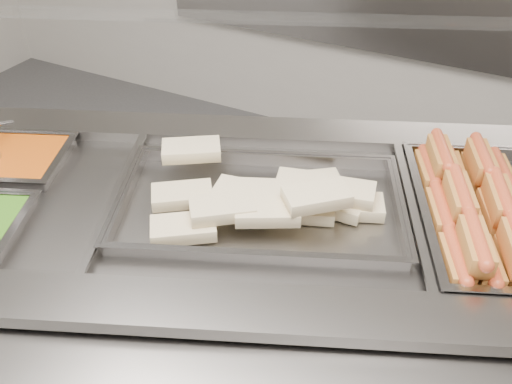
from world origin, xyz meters
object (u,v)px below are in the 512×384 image
at_px(pan_hotdogs, 490,223).
at_px(steam_counter, 239,321).
at_px(pan_wraps, 260,208).
at_px(sneeze_guard, 242,22).

bearing_deg(pan_hotdogs, steam_counter, -157.03).
bearing_deg(pan_wraps, steam_counter, -157.03).
bearing_deg(steam_counter, pan_wraps, 22.97).
relative_size(steam_counter, pan_hotdogs, 3.22).
distance_m(steam_counter, pan_wraps, 0.45).
xyz_separation_m(sneeze_guard, pan_hotdogs, (0.69, 0.04, -0.43)).
xyz_separation_m(steam_counter, sneeze_guard, (-0.09, 0.21, 0.86)).
distance_m(sneeze_guard, pan_wraps, 0.47).
bearing_deg(steam_counter, pan_hotdogs, 22.97).
bearing_deg(sneeze_guard, pan_wraps, -51.68).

